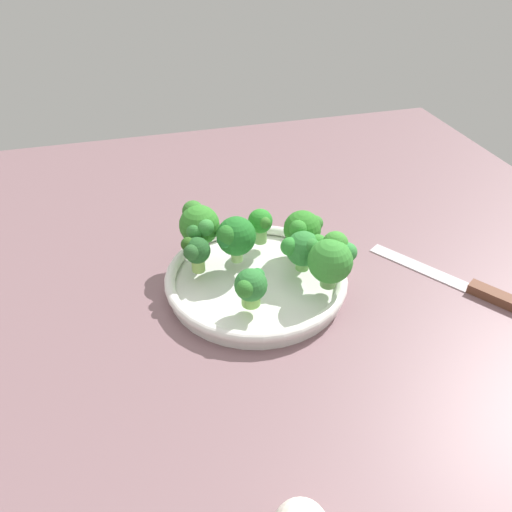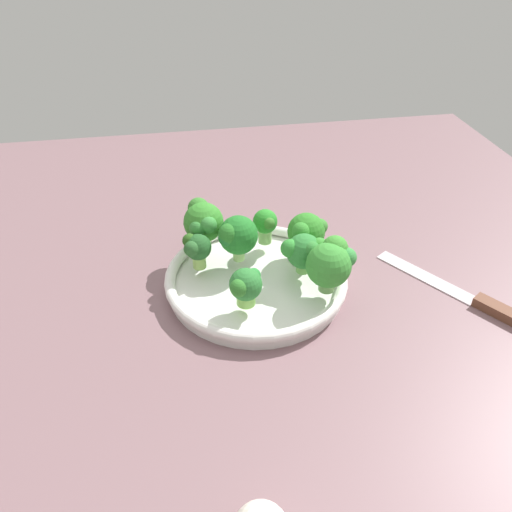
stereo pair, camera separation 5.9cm
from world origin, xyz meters
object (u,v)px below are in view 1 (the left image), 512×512
Objects in this scene: broccoli_floret_2 at (302,229)px; broccoli_floret_3 at (199,224)px; bowl at (256,279)px; broccoli_floret_5 at (304,248)px; broccoli_floret_4 at (260,223)px; broccoli_floret_7 at (251,286)px; broccoli_floret_0 at (332,259)px; knife at (469,286)px; broccoli_floret_1 at (234,237)px; broccoli_floret_6 at (196,251)px.

broccoli_floret_2 is 16.46cm from broccoli_floret_3.
broccoli_floret_3 is at bearing -103.09° from broccoli_floret_2.
bowl is 3.92× the size of broccoli_floret_5.
broccoli_floret_7 is at bearing -20.52° from broccoli_floret_4.
broccoli_floret_0 is 1.39× the size of broccoli_floret_7.
knife is at bearing 73.77° from bowl.
broccoli_floret_6 is (0.87, -6.24, -0.98)cm from broccoli_floret_1.
broccoli_floret_2 is at bearing 93.32° from broccoli_floret_1.
broccoli_floret_2 reaches higher than bowl.
broccoli_floret_0 is 1.00× the size of broccoli_floret_3.
broccoli_floret_0 is (5.66, 9.82, 6.12)cm from bowl.
broccoli_floret_2 reaches higher than knife.
broccoli_floret_2 is at bearing 94.99° from broccoli_floret_6.
broccoli_floret_1 is 1.06× the size of broccoli_floret_5.
bowl is at bearing 34.97° from broccoli_floret_1.
broccoli_floret_4 is 9.94cm from broccoli_floret_5.
broccoli_floret_4 is (0.16, 10.03, -1.31)cm from broccoli_floret_3.
broccoli_floret_5 reaches higher than broccoli_floret_7.
bowl is at bearing -20.13° from broccoli_floret_4.
broccoli_floret_4 reaches higher than broccoli_floret_6.
broccoli_floret_0 is 1.06× the size of broccoli_floret_1.
broccoli_floret_7 is at bearing -45.66° from broccoli_floret_2.
broccoli_floret_3 is at bearing -128.56° from broccoli_floret_0.
broccoli_floret_0 reaches higher than bowl.
broccoli_floret_6 reaches higher than bowl.
broccoli_floret_4 is at bearing -154.01° from broccoli_floret_5.
bowl is at bearing -106.23° from knife.
bowl is 4.90× the size of broccoli_floret_7.
broccoli_floret_1 is 10.66cm from broccoli_floret_7.
broccoli_floret_6 is at bearing -103.62° from broccoli_floret_5.
broccoli_floret_0 is at bearing -99.37° from knife.
broccoli_floret_2 is 17.57cm from broccoli_floret_6.
broccoli_floret_3 is 0.34× the size of knife.
broccoli_floret_4 is at bearing -120.86° from broccoli_floret_2.
broccoli_floret_0 is 15.35cm from broccoli_floret_1.
broccoli_floret_7 is at bearing -83.71° from broccoli_floret_0.
bowl is at bearing 73.01° from broccoli_floret_6.
broccoli_floret_5 reaches higher than knife.
broccoli_floret_5 reaches higher than broccoli_floret_6.
knife is at bearing 71.87° from broccoli_floret_5.
broccoli_floret_7 is (14.94, 4.50, -1.70)cm from broccoli_floret_3.
broccoli_floret_4 is at bearing -152.49° from broccoli_floret_0.
broccoli_floret_3 is 15.70cm from broccoli_floret_7.
knife is (17.23, 39.22, -7.45)cm from broccoli_floret_3.
broccoli_floret_6 is (-2.66, -8.71, 5.14)cm from bowl.
broccoli_floret_4 is 15.79cm from broccoli_floret_7.
broccoli_floret_1 is at bearing -86.68° from broccoli_floret_2.
broccoli_floret_7 is (1.38, -12.51, -1.34)cm from broccoli_floret_0.
broccoli_floret_5 is (9.09, 14.39, -1.11)cm from broccoli_floret_3.
broccoli_floret_7 is (7.04, -2.69, 4.77)cm from bowl.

